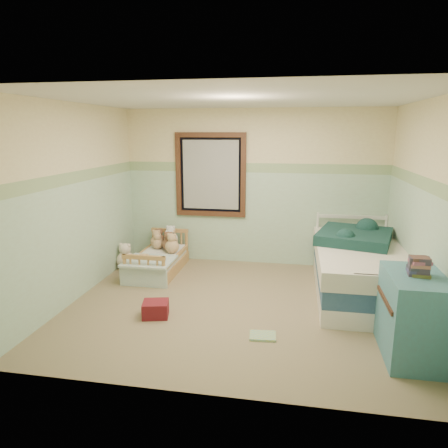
% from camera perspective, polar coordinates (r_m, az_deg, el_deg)
% --- Properties ---
extents(floor, '(4.20, 3.60, 0.02)m').
position_cam_1_polar(floor, '(5.22, 1.79, -11.48)').
color(floor, '#7C7055').
rests_on(floor, ground).
extents(ceiling, '(4.20, 3.60, 0.02)m').
position_cam_1_polar(ceiling, '(4.77, 2.01, 17.28)').
color(ceiling, silver).
rests_on(ceiling, wall_back).
extents(wall_back, '(4.20, 0.04, 2.50)m').
position_cam_1_polar(wall_back, '(6.61, 4.15, 5.07)').
color(wall_back, beige).
rests_on(wall_back, floor).
extents(wall_front, '(4.20, 0.04, 2.50)m').
position_cam_1_polar(wall_front, '(3.12, -2.89, -3.78)').
color(wall_front, beige).
rests_on(wall_front, floor).
extents(wall_left, '(0.04, 3.60, 2.50)m').
position_cam_1_polar(wall_left, '(5.54, -20.17, 2.80)').
color(wall_left, beige).
rests_on(wall_left, floor).
extents(wall_right, '(0.04, 3.60, 2.50)m').
position_cam_1_polar(wall_right, '(5.00, 26.46, 1.22)').
color(wall_right, beige).
rests_on(wall_right, floor).
extents(wainscot_mint, '(4.20, 0.01, 1.50)m').
position_cam_1_polar(wainscot_mint, '(6.68, 4.07, 0.80)').
color(wainscot_mint, '#A9D0B5').
rests_on(wainscot_mint, floor).
extents(border_strip, '(4.20, 0.01, 0.15)m').
position_cam_1_polar(border_strip, '(6.55, 4.18, 7.87)').
color(border_strip, '#3B6842').
rests_on(border_strip, wall_back).
extents(window_frame, '(1.16, 0.06, 1.36)m').
position_cam_1_polar(window_frame, '(6.65, -1.91, 6.88)').
color(window_frame, black).
rests_on(window_frame, wall_back).
extents(window_blinds, '(0.92, 0.01, 1.12)m').
position_cam_1_polar(window_blinds, '(6.66, -1.89, 6.89)').
color(window_blinds, beige).
rests_on(window_blinds, window_frame).
extents(toddler_bed_frame, '(0.64, 1.27, 0.16)m').
position_cam_1_polar(toddler_bed_frame, '(6.46, -9.15, -5.92)').
color(toddler_bed_frame, '#A4753D').
rests_on(toddler_bed_frame, floor).
extents(toddler_mattress, '(0.58, 1.22, 0.12)m').
position_cam_1_polar(toddler_mattress, '(6.41, -9.19, -4.71)').
color(toddler_mattress, white).
rests_on(toddler_mattress, toddler_bed_frame).
extents(patchwork_quilt, '(0.69, 0.64, 0.03)m').
position_cam_1_polar(patchwork_quilt, '(6.04, -10.45, -5.14)').
color(patchwork_quilt, '#6696C5').
rests_on(patchwork_quilt, toddler_mattress).
extents(plush_bed_brown, '(0.19, 0.19, 0.19)m').
position_cam_1_polar(plush_bed_brown, '(6.87, -9.06, -2.17)').
color(plush_bed_brown, brown).
rests_on(plush_bed_brown, toddler_mattress).
extents(plush_bed_white, '(0.23, 0.23, 0.23)m').
position_cam_1_polar(plush_bed_white, '(6.80, -7.47, -2.09)').
color(plush_bed_white, silver).
rests_on(plush_bed_white, toddler_mattress).
extents(plush_bed_tan, '(0.17, 0.17, 0.17)m').
position_cam_1_polar(plush_bed_tan, '(6.66, -9.27, -2.74)').
color(plush_bed_tan, tan).
rests_on(plush_bed_tan, toddler_mattress).
extents(plush_bed_dark, '(0.19, 0.19, 0.19)m').
position_cam_1_polar(plush_bed_dark, '(6.58, -7.38, -2.78)').
color(plush_bed_dark, black).
rests_on(plush_bed_dark, toddler_mattress).
extents(plush_floor_cream, '(0.28, 0.28, 0.28)m').
position_cam_1_polar(plush_floor_cream, '(6.67, -13.64, -4.95)').
color(plush_floor_cream, '#F4E3CB').
rests_on(plush_floor_cream, floor).
extents(plush_floor_tan, '(0.23, 0.23, 0.23)m').
position_cam_1_polar(plush_floor_tan, '(6.31, -11.07, -6.10)').
color(plush_floor_tan, tan).
rests_on(plush_floor_tan, floor).
extents(twin_bed_frame, '(1.09, 2.17, 0.22)m').
position_cam_1_polar(twin_bed_frame, '(5.79, 18.29, -8.35)').
color(twin_bed_frame, white).
rests_on(twin_bed_frame, floor).
extents(twin_boxspring, '(1.09, 2.17, 0.22)m').
position_cam_1_polar(twin_boxspring, '(5.72, 18.44, -6.29)').
color(twin_boxspring, navy).
rests_on(twin_boxspring, twin_bed_frame).
extents(twin_mattress, '(1.13, 2.21, 0.22)m').
position_cam_1_polar(twin_mattress, '(5.66, 18.60, -4.18)').
color(twin_mattress, silver).
rests_on(twin_mattress, twin_boxspring).
extents(teal_blanket, '(1.15, 1.19, 0.14)m').
position_cam_1_polar(teal_blanket, '(5.89, 17.84, -1.65)').
color(teal_blanket, black).
rests_on(teal_blanket, twin_mattress).
extents(dresser, '(0.52, 0.83, 0.83)m').
position_cam_1_polar(dresser, '(4.38, 24.98, -11.63)').
color(dresser, teal).
rests_on(dresser, floor).
extents(book_stack, '(0.19, 0.16, 0.18)m').
position_cam_1_polar(book_stack, '(4.20, 25.67, -5.38)').
color(book_stack, '#4C2F31').
rests_on(book_stack, dresser).
extents(red_pillow, '(0.35, 0.32, 0.18)m').
position_cam_1_polar(red_pillow, '(4.97, -9.57, -11.69)').
color(red_pillow, maroon).
rests_on(red_pillow, floor).
extents(floor_book, '(0.30, 0.24, 0.03)m').
position_cam_1_polar(floor_book, '(4.51, 5.45, -15.36)').
color(floor_book, yellow).
rests_on(floor_book, floor).
extents(extra_plush_0, '(0.20, 0.20, 0.20)m').
position_cam_1_polar(extra_plush_0, '(6.69, -7.64, -2.51)').
color(extra_plush_0, silver).
rests_on(extra_plush_0, toddler_mattress).
extents(extra_plush_1, '(0.19, 0.19, 0.19)m').
position_cam_1_polar(extra_plush_1, '(6.77, -7.32, -2.34)').
color(extra_plush_1, tan).
rests_on(extra_plush_1, toddler_mattress).
extents(extra_plush_2, '(0.21, 0.21, 0.21)m').
position_cam_1_polar(extra_plush_2, '(6.53, -7.77, -2.83)').
color(extra_plush_2, brown).
rests_on(extra_plush_2, toddler_mattress).
extents(extra_plush_3, '(0.22, 0.22, 0.22)m').
position_cam_1_polar(extra_plush_3, '(6.39, -7.31, -3.15)').
color(extra_plush_3, tan).
rests_on(extra_plush_3, toddler_mattress).
extents(extra_plush_4, '(0.18, 0.18, 0.18)m').
position_cam_1_polar(extra_plush_4, '(6.86, -7.67, -2.18)').
color(extra_plush_4, brown).
rests_on(extra_plush_4, toddler_mattress).
extents(extra_plush_5, '(0.20, 0.20, 0.20)m').
position_cam_1_polar(extra_plush_5, '(6.73, -9.44, -2.46)').
color(extra_plush_5, tan).
rests_on(extra_plush_5, toddler_mattress).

